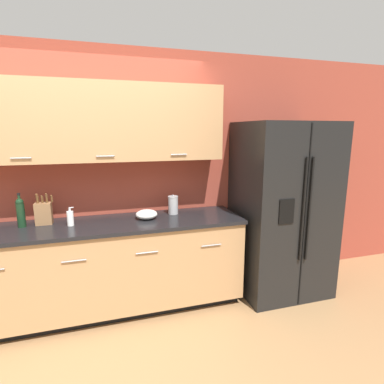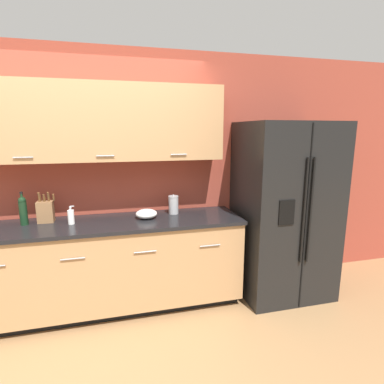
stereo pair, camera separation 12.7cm
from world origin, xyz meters
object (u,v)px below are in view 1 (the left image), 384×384
object	(u,v)px
steel_canister	(173,205)
mixing_bowl	(147,214)
refrigerator	(282,209)
knife_block	(44,213)
wine_bottle	(21,212)
soap_dispenser	(70,218)

from	to	relation	value
steel_canister	mixing_bowl	xyz separation A→B (m)	(-0.30, -0.10, -0.05)
refrigerator	knife_block	size ratio (longest dim) A/B	6.27
refrigerator	mixing_bowl	world-z (taller)	refrigerator
steel_canister	refrigerator	bearing A→B (deg)	-10.22
knife_block	wine_bottle	world-z (taller)	wine_bottle
soap_dispenser	mixing_bowl	bearing A→B (deg)	1.58
refrigerator	knife_block	bearing A→B (deg)	175.08
refrigerator	soap_dispenser	distance (m)	2.18
wine_bottle	soap_dispenser	world-z (taller)	wine_bottle
soap_dispenser	mixing_bowl	xyz separation A→B (m)	(0.71, 0.02, -0.03)
soap_dispenser	steel_canister	world-z (taller)	steel_canister
soap_dispenser	mixing_bowl	distance (m)	0.71
refrigerator	wine_bottle	world-z (taller)	refrigerator
refrigerator	mixing_bowl	bearing A→B (deg)	175.71
soap_dispenser	steel_canister	xyz separation A→B (m)	(1.00, 0.12, 0.03)
wine_bottle	steel_canister	bearing A→B (deg)	1.61
wine_bottle	mixing_bowl	world-z (taller)	wine_bottle
wine_bottle	soap_dispenser	xyz separation A→B (m)	(0.42, -0.08, -0.07)
mixing_bowl	soap_dispenser	bearing A→B (deg)	-178.42
refrigerator	soap_dispenser	bearing A→B (deg)	177.61
steel_canister	mixing_bowl	world-z (taller)	steel_canister
knife_block	mixing_bowl	world-z (taller)	knife_block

